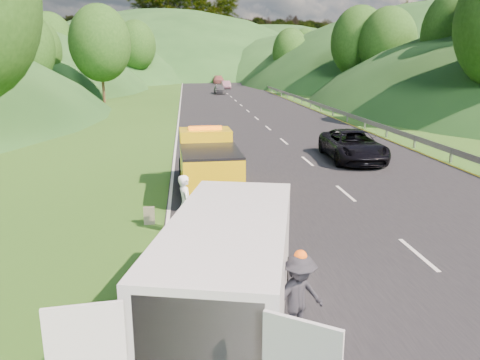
{
  "coord_description": "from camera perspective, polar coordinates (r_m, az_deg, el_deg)",
  "views": [
    {
      "loc": [
        -3.18,
        -13.21,
        5.22
      ],
      "look_at": [
        -1.48,
        1.67,
        1.3
      ],
      "focal_mm": 35.0,
      "sensor_mm": 36.0,
      "label": 1
    }
  ],
  "objects": [
    {
      "name": "ground",
      "position": [
        14.56,
        6.6,
        -6.45
      ],
      "size": [
        320.0,
        320.0,
        0.0
      ],
      "primitive_type": "plane",
      "color": "#38661E",
      "rests_on": "ground"
    },
    {
      "name": "road_surface",
      "position": [
        53.82,
        0.13,
        9.1
      ],
      "size": [
        14.0,
        200.0,
        0.02
      ],
      "primitive_type": "cube",
      "color": "black",
      "rests_on": "ground"
    },
    {
      "name": "guardrail",
      "position": [
        67.28,
        5.16,
        10.14
      ],
      "size": [
        0.06,
        140.0,
        1.52
      ],
      "primitive_type": "cube",
      "color": "gray",
      "rests_on": "ground"
    },
    {
      "name": "tree_line_left",
      "position": [
        75.08,
        -18.93,
        9.89
      ],
      "size": [
        14.0,
        140.0,
        14.0
      ],
      "primitive_type": null,
      "color": "#2C5719",
      "rests_on": "ground"
    },
    {
      "name": "tree_line_right",
      "position": [
        77.93,
        13.38,
        10.42
      ],
      "size": [
        14.0,
        140.0,
        14.0
      ],
      "primitive_type": null,
      "color": "#2C5719",
      "rests_on": "ground"
    },
    {
      "name": "hills_backdrop",
      "position": [
        148.32,
        -2.82,
        12.61
      ],
      "size": [
        201.0,
        288.6,
        44.0
      ],
      "primitive_type": null,
      "color": "#2D5B23",
      "rests_on": "ground"
    },
    {
      "name": "tow_truck",
      "position": [
        18.75,
        -3.95,
        2.28
      ],
      "size": [
        2.4,
        5.85,
        2.48
      ],
      "rotation": [
        0.0,
        0.0,
        0.04
      ],
      "color": "black",
      "rests_on": "ground"
    },
    {
      "name": "white_van",
      "position": [
        9.12,
        -1.22,
        -10.57
      ],
      "size": [
        4.34,
        7.1,
        2.35
      ],
      "rotation": [
        0.0,
        0.0,
        -0.24
      ],
      "color": "black",
      "rests_on": "ground"
    },
    {
      "name": "woman",
      "position": [
        14.47,
        -6.56,
        -6.58
      ],
      "size": [
        0.63,
        0.76,
        1.85
      ],
      "primitive_type": "imported",
      "rotation": [
        0.0,
        0.0,
        1.79
      ],
      "color": "white",
      "rests_on": "ground"
    },
    {
      "name": "child",
      "position": [
        13.7,
        -4.75,
        -7.79
      ],
      "size": [
        0.61,
        0.57,
        1.01
      ],
      "primitive_type": "imported",
      "rotation": [
        0.0,
        0.0,
        -0.48
      ],
      "color": "tan",
      "rests_on": "ground"
    },
    {
      "name": "worker",
      "position": [
        9.48,
        7.03,
        -18.84
      ],
      "size": [
        1.3,
        1.1,
        1.75
      ],
      "primitive_type": "imported",
      "rotation": [
        0.0,
        0.0,
        0.48
      ],
      "color": "black",
      "rests_on": "ground"
    },
    {
      "name": "suitcase",
      "position": [
        15.44,
        -11.01,
        -4.27
      ],
      "size": [
        0.36,
        0.21,
        0.56
      ],
      "primitive_type": "cube",
      "rotation": [
        0.0,
        0.0,
        0.04
      ],
      "color": "#5D5B45",
      "rests_on": "ground"
    },
    {
      "name": "passing_suv",
      "position": [
        25.32,
        13.48,
        2.35
      ],
      "size": [
        2.91,
        5.74,
        1.56
      ],
      "primitive_type": "imported",
      "rotation": [
        0.0,
        0.0,
        -0.06
      ],
      "color": "black",
      "rests_on": "ground"
    },
    {
      "name": "dist_car_a",
      "position": [
        71.36,
        -2.52,
        10.44
      ],
      "size": [
        1.61,
        3.99,
        1.36
      ],
      "primitive_type": "imported",
      "color": "#454649",
      "rests_on": "ground"
    },
    {
      "name": "dist_car_b",
      "position": [
        83.4,
        -1.7,
        11.05
      ],
      "size": [
        1.43,
        4.11,
        1.35
      ],
      "primitive_type": "imported",
      "color": "#6F4A56",
      "rests_on": "ground"
    },
    {
      "name": "dist_car_c",
      "position": [
        101.33,
        -2.63,
        11.68
      ],
      "size": [
        2.2,
        5.42,
        1.57
      ],
      "primitive_type": "imported",
      "color": "#9B544D",
      "rests_on": "ground"
    },
    {
      "name": "dist_car_d",
      "position": [
        121.4,
        -2.22,
        12.17
      ],
      "size": [
        1.61,
        3.99,
        1.36
      ],
      "primitive_type": "imported",
      "color": "#7A5864",
      "rests_on": "ground"
    }
  ]
}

